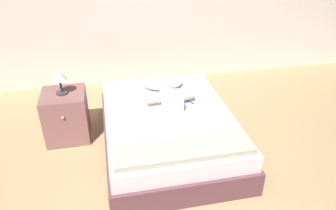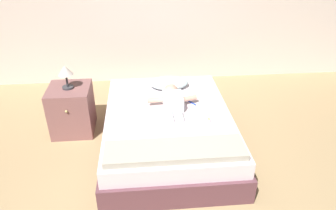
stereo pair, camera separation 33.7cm
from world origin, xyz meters
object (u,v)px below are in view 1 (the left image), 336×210
Objects in this scene: baby at (171,99)px; lamp at (59,77)px; bed at (168,130)px; baby_bottle at (210,118)px; nightstand at (66,115)px; toothbrush at (188,101)px; pillow at (163,83)px.

lamp reaches higher than baby.
baby_bottle is at bearing -30.27° from bed.
nightstand is at bearing 156.71° from baby_bottle.
toothbrush is at bearing 7.39° from baby.
lamp is at bearing -170.09° from pillow.
baby is 1.22m from nightstand.
pillow is 0.84× the size of nightstand.
bed is at bearing -96.07° from pillow.
pillow is at bearing 9.91° from nightstand.
baby is 5.94× the size of baby_bottle.
pillow is 0.48m from toothbrush.
nightstand is 1.64m from baby_bottle.
bed is 3.30× the size of nightstand.
toothbrush is 0.24× the size of nightstand.
toothbrush is 0.49× the size of lamp.
pillow is 1.75× the size of lamp.
lamp is (-1.17, -0.21, 0.28)m from pillow.
pillow reaches higher than bed.
lamp is at bearing 90.00° from nightstand.
lamp is (0.00, 0.00, 0.49)m from nightstand.
bed is 1.19m from nightstand.
nightstand is (-1.11, 0.42, 0.08)m from bed.
baby is at bearing 129.22° from baby_bottle.
lamp is 2.64× the size of baby_bottle.
nightstand is at bearing 171.11° from toothbrush.
lamp is at bearing 168.20° from baby.
lamp is at bearing 171.11° from toothbrush.
nightstand is at bearing -90.00° from lamp.
pillow is 0.45m from baby.
pillow is 0.91m from baby_bottle.
pillow is 0.78× the size of baby.
baby_bottle reaches higher than toothbrush.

